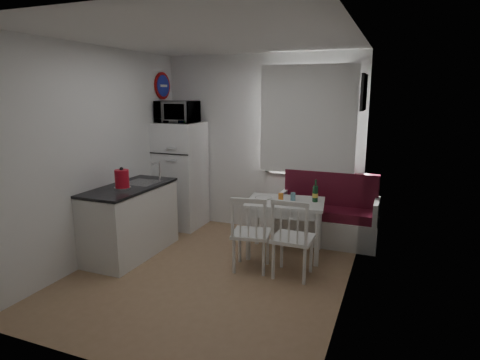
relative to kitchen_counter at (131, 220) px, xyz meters
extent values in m
cube|color=#9C7853|center=(1.20, -0.16, -0.46)|extent=(3.00, 3.50, 0.02)
cube|color=white|center=(1.20, -0.16, 2.14)|extent=(3.00, 3.50, 0.02)
cube|color=white|center=(1.20, 1.59, 0.84)|extent=(3.00, 0.02, 2.60)
cube|color=white|center=(1.20, -1.91, 0.84)|extent=(3.00, 0.02, 2.60)
cube|color=white|center=(-0.30, -0.16, 0.84)|extent=(0.02, 3.50, 2.60)
cube|color=white|center=(2.70, -0.16, 0.84)|extent=(0.02, 3.50, 2.60)
cube|color=white|center=(1.90, 1.56, 1.17)|extent=(1.22, 0.06, 1.47)
cube|color=white|center=(1.90, 1.49, 1.22)|extent=(1.35, 0.02, 1.50)
cube|color=white|center=(0.00, -0.01, -0.03)|extent=(0.60, 1.30, 0.86)
cube|color=black|center=(0.00, -0.01, 0.43)|extent=(0.62, 1.32, 0.03)
cube|color=#99999E|center=(0.02, 0.24, 0.39)|extent=(0.40, 0.40, 0.10)
cylinder|color=silver|center=(0.18, 0.42, 0.57)|extent=(0.02, 0.02, 0.26)
cylinder|color=#1C28A9|center=(-0.27, 1.29, 1.69)|extent=(0.03, 0.40, 0.40)
cube|color=black|center=(2.67, 0.94, 1.59)|extent=(0.04, 0.52, 0.42)
cube|color=white|center=(2.26, 1.32, -0.27)|extent=(1.36, 0.52, 0.38)
cube|color=maroon|center=(2.26, 1.32, -0.02)|extent=(1.29, 0.48, 0.13)
cube|color=maroon|center=(2.26, 1.52, 0.28)|extent=(1.29, 0.10, 0.48)
cube|color=white|center=(1.84, 0.71, 0.24)|extent=(1.04, 0.79, 0.04)
cube|color=white|center=(1.84, 0.71, 0.16)|extent=(0.93, 0.68, 0.11)
cylinder|color=white|center=(1.84, 0.71, -0.12)|extent=(0.06, 0.06, 0.68)
cube|color=white|center=(1.59, 0.14, -0.02)|extent=(0.49, 0.47, 0.04)
cube|color=white|center=(1.59, -0.04, 0.22)|extent=(0.41, 0.11, 0.45)
cube|color=white|center=(2.09, 0.14, -0.01)|extent=(0.44, 0.42, 0.04)
cube|color=white|center=(2.09, -0.05, 0.24)|extent=(0.41, 0.04, 0.46)
cube|color=white|center=(0.02, 1.24, 0.35)|extent=(0.64, 0.64, 1.61)
imported|color=white|center=(0.02, 1.19, 1.32)|extent=(0.58, 0.39, 0.32)
cylinder|color=red|center=(0.05, -0.19, 0.58)|extent=(0.20, 0.20, 0.27)
cylinder|color=orange|center=(1.79, 0.66, 0.31)|extent=(0.06, 0.06, 0.11)
cylinder|color=#6DA6BA|center=(1.92, 0.76, 0.31)|extent=(0.06, 0.06, 0.10)
cylinder|color=white|center=(1.54, 0.73, 0.27)|extent=(0.22, 0.22, 0.02)
camera|label=1|loc=(3.11, -4.03, 1.58)|focal=30.00mm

